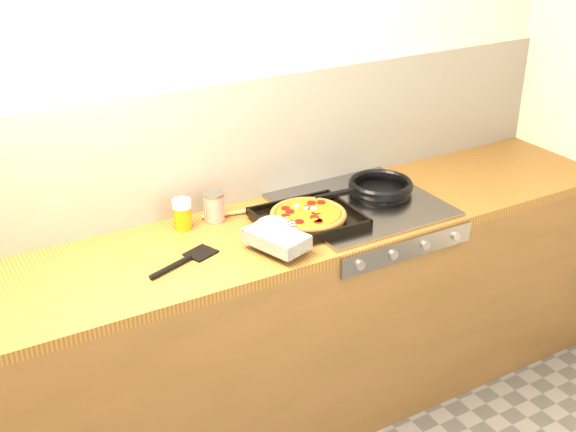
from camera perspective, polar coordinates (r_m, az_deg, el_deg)
room_shell at (r=2.83m, az=-4.91°, el=5.56°), size 3.20×3.20×3.20m
counter_run at (r=2.93m, az=-1.91°, el=-9.13°), size 3.20×0.62×0.90m
stovetop at (r=2.91m, az=5.78°, el=0.86°), size 0.60×0.56×0.02m
pizza_on_tray at (r=2.68m, az=0.85°, el=-0.42°), size 0.50×0.42×0.06m
frying_pan at (r=3.00m, az=7.22°, el=2.28°), size 0.45×0.28×0.04m
tomato_can at (r=2.77m, az=-5.87°, el=0.71°), size 0.09×0.09×0.11m
juice_glass at (r=2.72m, az=-8.36°, el=0.15°), size 0.08×0.08×0.12m
wooden_spoon at (r=2.83m, az=-3.33°, el=0.37°), size 0.30×0.10×0.02m
black_spatula at (r=2.51m, az=-8.24°, el=-3.55°), size 0.28×0.15×0.02m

